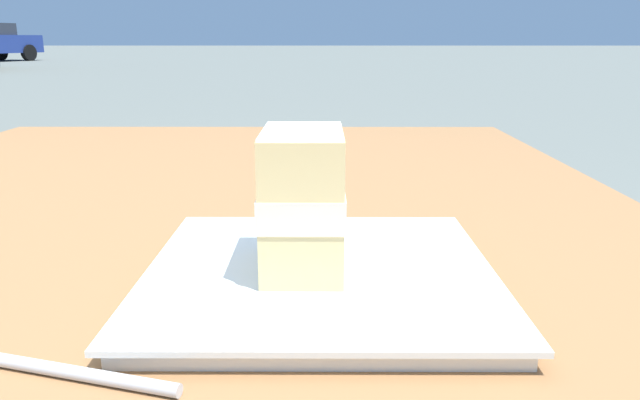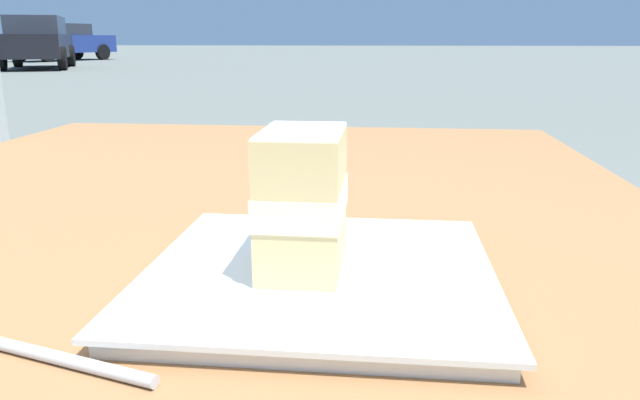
{
  "view_description": "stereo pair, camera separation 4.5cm",
  "coord_description": "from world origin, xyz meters",
  "px_view_note": "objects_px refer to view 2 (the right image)",
  "views": [
    {
      "loc": [
        0.53,
        0.14,
        0.93
      ],
      "look_at": [
        0.1,
        0.14,
        0.81
      ],
      "focal_mm": 33.9,
      "sensor_mm": 36.0,
      "label": 1
    },
    {
      "loc": [
        0.53,
        0.19,
        0.93
      ],
      "look_at": [
        0.1,
        0.14,
        0.81
      ],
      "focal_mm": 33.9,
      "sensor_mm": 36.0,
      "label": 2
    }
  ],
  "objects_px": {
    "cake_slice": "(302,200)",
    "parked_car_far": "(37,41)",
    "patio_table": "(189,320)",
    "parked_car_extra": "(60,41)",
    "dessert_fork": "(21,349)",
    "dessert_plate": "(320,276)"
  },
  "relations": [
    {
      "from": "cake_slice",
      "to": "parked_car_far",
      "type": "bearing_deg",
      "value": -148.98
    },
    {
      "from": "cake_slice",
      "to": "parked_car_extra",
      "type": "height_order",
      "value": "parked_car_extra"
    },
    {
      "from": "dessert_fork",
      "to": "parked_car_far",
      "type": "bearing_deg",
      "value": -149.52
    },
    {
      "from": "patio_table",
      "to": "dessert_fork",
      "type": "bearing_deg",
      "value": -6.95
    },
    {
      "from": "cake_slice",
      "to": "parked_car_extra",
      "type": "distance_m",
      "value": 28.11
    },
    {
      "from": "patio_table",
      "to": "cake_slice",
      "type": "xyz_separation_m",
      "value": [
        0.1,
        0.13,
        0.15
      ]
    },
    {
      "from": "patio_table",
      "to": "parked_car_extra",
      "type": "distance_m",
      "value": 27.96
    },
    {
      "from": "dessert_fork",
      "to": "parked_car_far",
      "type": "distance_m",
      "value": 21.0
    },
    {
      "from": "dessert_plate",
      "to": "parked_car_far",
      "type": "distance_m",
      "value": 20.98
    },
    {
      "from": "patio_table",
      "to": "parked_car_far",
      "type": "xyz_separation_m",
      "value": [
        -17.88,
        -10.68,
        0.18
      ]
    },
    {
      "from": "cake_slice",
      "to": "parked_car_far",
      "type": "distance_m",
      "value": 20.98
    },
    {
      "from": "patio_table",
      "to": "parked_car_far",
      "type": "relative_size",
      "value": 0.34
    },
    {
      "from": "dessert_plate",
      "to": "parked_car_far",
      "type": "bearing_deg",
      "value": -148.95
    },
    {
      "from": "parked_car_far",
      "to": "parked_car_extra",
      "type": "distance_m",
      "value": 7.18
    },
    {
      "from": "dessert_plate",
      "to": "parked_car_extra",
      "type": "relative_size",
      "value": 0.05
    },
    {
      "from": "parked_car_extra",
      "to": "dessert_fork",
      "type": "bearing_deg",
      "value": 28.67
    },
    {
      "from": "patio_table",
      "to": "dessert_fork",
      "type": "distance_m",
      "value": 0.24
    },
    {
      "from": "cake_slice",
      "to": "parked_car_far",
      "type": "relative_size",
      "value": 0.02
    },
    {
      "from": "dessert_fork",
      "to": "parked_car_far",
      "type": "height_order",
      "value": "parked_car_far"
    },
    {
      "from": "dessert_plate",
      "to": "cake_slice",
      "type": "height_order",
      "value": "cake_slice"
    },
    {
      "from": "parked_car_extra",
      "to": "dessert_plate",
      "type": "bearing_deg",
      "value": 29.09
    },
    {
      "from": "parked_car_far",
      "to": "parked_car_extra",
      "type": "relative_size",
      "value": 0.94
    }
  ]
}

